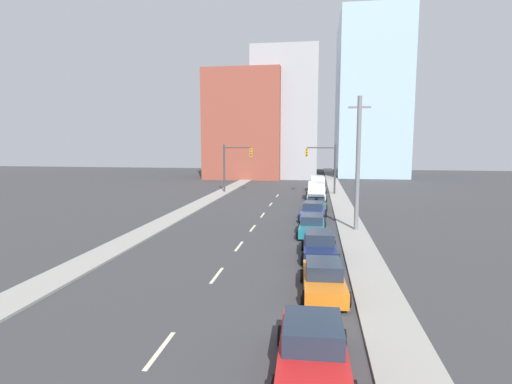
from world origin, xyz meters
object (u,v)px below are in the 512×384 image
object	(u,v)px
box_truck_gray	(317,184)
sedan_navy	(319,246)
traffic_signal_left	(232,162)
sedan_red	(312,348)
sedan_green	(316,203)
traffic_signal_right	(327,163)
utility_pole_right_mid	(358,163)
sedan_teal	(312,225)
sedan_blue	(313,212)
box_truck_silver	(316,191)
sedan_orange	(324,279)

from	to	relation	value
box_truck_gray	sedan_navy	bearing A→B (deg)	-91.74
traffic_signal_left	sedan_navy	bearing A→B (deg)	-68.71
sedan_red	sedan_green	bearing A→B (deg)	88.41
traffic_signal_right	box_truck_gray	distance (m)	4.38
utility_pole_right_mid	sedan_teal	size ratio (longest dim) A/B	2.09
traffic_signal_right	box_truck_gray	xyz separation A→B (m)	(-1.13, 2.88, -3.10)
sedan_navy	sedan_blue	bearing A→B (deg)	90.53
sedan_red	sedan_blue	xyz separation A→B (m)	(-0.20, 23.19, 0.01)
traffic_signal_left	box_truck_silver	size ratio (longest dim) A/B	1.11
utility_pole_right_mid	sedan_green	distance (m)	11.18
sedan_green	box_truck_silver	world-z (taller)	box_truck_silver
traffic_signal_left	sedan_orange	size ratio (longest dim) A/B	1.41
traffic_signal_left	box_truck_gray	world-z (taller)	traffic_signal_left
sedan_orange	box_truck_silver	world-z (taller)	box_truck_silver
sedan_navy	sedan_teal	world-z (taller)	sedan_navy
utility_pole_right_mid	sedan_red	xyz separation A→B (m)	(-3.01, -19.17, -4.38)
sedan_blue	sedan_green	xyz separation A→B (m)	(0.19, 5.78, -0.08)
sedan_teal	box_truck_silver	bearing A→B (deg)	89.98
sedan_red	sedan_teal	distance (m)	17.54
sedan_orange	box_truck_silver	xyz separation A→B (m)	(-0.39, 29.82, 0.29)
box_truck_silver	traffic_signal_left	bearing A→B (deg)	156.24
traffic_signal_right	sedan_orange	xyz separation A→B (m)	(-0.86, -34.54, -3.44)
box_truck_gray	sedan_orange	bearing A→B (deg)	-91.53
sedan_navy	sedan_blue	size ratio (longest dim) A/B	1.04
box_truck_silver	sedan_green	bearing A→B (deg)	-90.84
sedan_blue	sedan_red	bearing A→B (deg)	-86.11
utility_pole_right_mid	box_truck_gray	bearing A→B (deg)	96.71
traffic_signal_left	traffic_signal_right	xyz separation A→B (m)	(12.32, 0.00, 0.00)
sedan_green	box_truck_gray	xyz separation A→B (m)	(0.14, 14.64, 0.36)
sedan_navy	sedan_green	bearing A→B (deg)	89.13
traffic_signal_left	traffic_signal_right	world-z (taller)	same
sedan_teal	traffic_signal_left	bearing A→B (deg)	115.76
traffic_signal_right	sedan_green	distance (m)	12.32
traffic_signal_right	utility_pole_right_mid	world-z (taller)	utility_pole_right_mid
utility_pole_right_mid	sedan_navy	world-z (taller)	utility_pole_right_mid
traffic_signal_right	box_truck_silver	xyz separation A→B (m)	(-1.25, -4.72, -3.15)
sedan_green	sedan_red	bearing A→B (deg)	-91.05
traffic_signal_left	sedan_teal	world-z (taller)	traffic_signal_left
sedan_green	box_truck_silver	distance (m)	7.05
sedan_red	sedan_teal	world-z (taller)	sedan_red
sedan_teal	sedan_blue	distance (m)	5.65
sedan_orange	utility_pole_right_mid	bearing A→B (deg)	76.08
traffic_signal_left	utility_pole_right_mid	xyz separation A→B (m)	(14.06, -21.56, 0.99)
sedan_orange	traffic_signal_left	bearing A→B (deg)	105.75
sedan_navy	traffic_signal_left	bearing A→B (deg)	109.56
box_truck_gray	sedan_green	bearing A→B (deg)	-92.49
sedan_orange	sedan_teal	size ratio (longest dim) A/B	0.95
traffic_signal_right	sedan_navy	distance (m)	29.23
sedan_teal	box_truck_gray	bearing A→B (deg)	89.94
traffic_signal_right	box_truck_gray	bearing A→B (deg)	111.47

